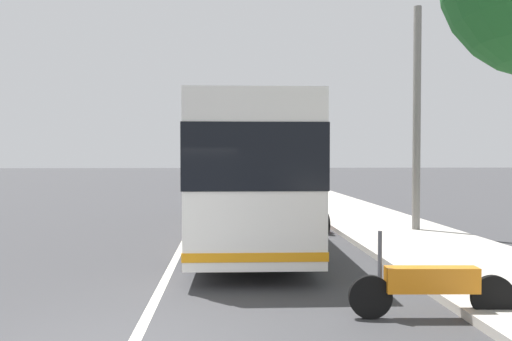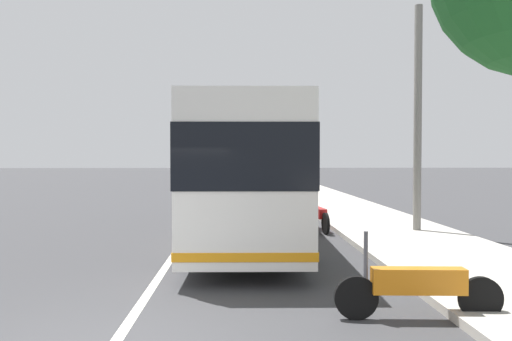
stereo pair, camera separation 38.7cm
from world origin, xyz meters
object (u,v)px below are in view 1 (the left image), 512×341
coach_bus (248,169)px  motorcycle_nearest_curb (317,215)px  car_oncoming (201,172)px  utility_pole (417,121)px  motorcycle_by_tree (431,285)px  car_far_distant (231,179)px

coach_bus → motorcycle_nearest_curb: (0.87, -2.27, -1.50)m
car_oncoming → utility_pole: 42.29m
car_oncoming → utility_pole: size_ratio=0.57×
motorcycle_by_tree → motorcycle_nearest_curb: bearing=-86.6°
motorcycle_nearest_curb → coach_bus: bearing=105.1°
coach_bus → car_far_distant: 23.71m
car_oncoming → car_far_distant: bearing=9.9°
coach_bus → car_far_distant: (23.67, 0.29, -1.32)m
motorcycle_nearest_curb → motorcycle_by_tree: bearing=174.1°
car_far_distant → utility_pole: (-23.80, -5.39, 2.77)m
coach_bus → car_oncoming: (41.17, 3.57, -1.30)m
motorcycle_by_tree → utility_pole: bearing=-107.2°
car_far_distant → car_oncoming: size_ratio=1.17×
motorcycle_by_tree → car_far_distant: (31.34, 2.55, 0.18)m
coach_bus → car_oncoming: 41.35m
motorcycle_nearest_curb → utility_pole: (-1.00, -2.84, 2.95)m
motorcycle_by_tree → utility_pole: (7.54, -2.84, 2.95)m
coach_bus → motorcycle_by_tree: bearing=-162.1°
coach_bus → motorcycle_by_tree: size_ratio=5.23×
motorcycle_by_tree → motorcycle_nearest_curb: motorcycle_nearest_curb is taller
car_far_distant → car_oncoming: car_oncoming is taller
car_far_distant → motorcycle_nearest_curb: bearing=-177.1°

